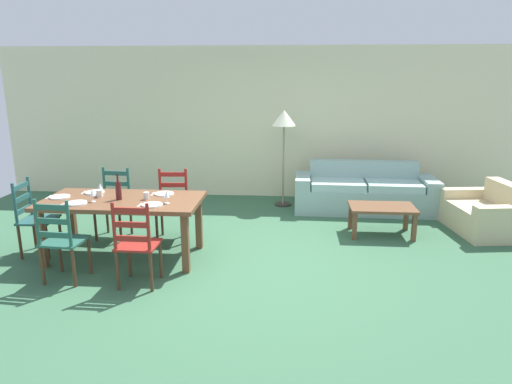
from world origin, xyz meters
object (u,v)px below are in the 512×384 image
(dining_chair_near_left, at_px, (61,240))
(coffee_cup_primary, at_px, (146,196))
(dining_table, at_px, (123,206))
(wine_glass_far_left, at_px, (100,187))
(armchair_upholstered, at_px, (487,215))
(wine_glass_near_left, at_px, (92,193))
(dining_chair_far_right, at_px, (172,205))
(coffee_cup_secondary, at_px, (99,194))
(dining_chair_far_left, at_px, (114,203))
(wine_glass_near_right, at_px, (167,194))
(wine_bottle, at_px, (118,190))
(dining_chair_near_right, at_px, (136,244))
(dining_chair_head_west, at_px, (34,218))
(standing_lamp, at_px, (284,124))
(couch, at_px, (364,193))
(coffee_table, at_px, (382,211))

(dining_chair_near_left, xyz_separation_m, coffee_cup_primary, (0.72, 0.73, 0.32))
(dining_table, xyz_separation_m, wine_glass_far_left, (-0.32, 0.13, 0.20))
(coffee_cup_primary, relative_size, armchair_upholstered, 0.07)
(dining_table, xyz_separation_m, wine_glass_near_left, (-0.29, -0.15, 0.20))
(dining_chair_far_right, relative_size, coffee_cup_secondary, 10.67)
(dining_chair_far_right, xyz_separation_m, coffee_cup_primary, (-0.12, -0.72, 0.32))
(dining_table, distance_m, dining_chair_far_left, 0.86)
(armchair_upholstered, bearing_deg, dining_table, -164.48)
(dining_chair_far_left, xyz_separation_m, wine_glass_near_right, (1.01, -0.89, 0.38))
(wine_bottle, distance_m, armchair_upholstered, 5.12)
(dining_chair_near_left, height_order, wine_glass_near_left, dining_chair_near_left)
(dining_table, xyz_separation_m, wine_glass_near_right, (0.60, -0.15, 0.20))
(dining_chair_far_right, distance_m, coffee_cup_secondary, 1.03)
(dining_table, bearing_deg, coffee_cup_primary, 0.84)
(dining_chair_near_left, relative_size, dining_chair_near_right, 1.00)
(dining_chair_head_west, bearing_deg, dining_chair_far_left, 43.54)
(wine_glass_near_left, bearing_deg, dining_chair_near_right, -40.81)
(wine_glass_near_left, distance_m, coffee_cup_primary, 0.62)
(dining_chair_far_left, xyz_separation_m, armchair_upholstered, (5.27, 0.62, -0.23))
(wine_glass_far_left, bearing_deg, dining_chair_far_right, 38.84)
(wine_glass_near_right, height_order, armchair_upholstered, wine_glass_near_right)
(dining_chair_near_right, relative_size, dining_chair_far_left, 1.00)
(coffee_cup_secondary, height_order, standing_lamp, standing_lamp)
(wine_glass_far_left, bearing_deg, wine_glass_near_right, -17.23)
(dining_chair_head_west, bearing_deg, dining_chair_near_right, -26.63)
(coffee_cup_primary, bearing_deg, wine_glass_far_left, 168.58)
(dining_chair_near_left, distance_m, dining_chair_far_right, 1.67)
(dining_chair_near_right, distance_m, couch, 4.18)
(dining_table, xyz_separation_m, armchair_upholstered, (4.86, 1.35, -0.41))
(dining_chair_far_left, height_order, dining_chair_head_west, same)
(dining_chair_near_right, bearing_deg, wine_glass_far_left, 129.45)
(wine_glass_far_left, bearing_deg, dining_chair_head_west, -172.79)
(dining_table, relative_size, armchair_upholstered, 1.51)
(couch, bearing_deg, coffee_table, -86.80)
(dining_chair_near_right, relative_size, wine_bottle, 3.04)
(wine_glass_near_left, bearing_deg, coffee_table, 19.02)
(coffee_table, height_order, armchair_upholstered, armchair_upholstered)
(coffee_cup_secondary, bearing_deg, dining_chair_far_left, 98.85)
(wine_glass_near_left, bearing_deg, couch, 34.79)
(dining_chair_near_left, relative_size, armchair_upholstered, 0.76)
(coffee_table, bearing_deg, dining_chair_far_left, -174.51)
(dining_table, xyz_separation_m, dining_chair_far_right, (0.42, 0.72, -0.19))
(dining_table, bearing_deg, wine_glass_far_left, 157.81)
(coffee_cup_secondary, bearing_deg, couch, 32.30)
(dining_chair_near_right, bearing_deg, wine_bottle, 121.09)
(coffee_cup_primary, bearing_deg, wine_glass_near_left, -165.28)
(dining_chair_near_right, xyz_separation_m, dining_chair_far_left, (-0.83, 1.50, 0.00))
(dining_chair_head_west, height_order, coffee_cup_primary, dining_chair_head_west)
(wine_bottle, height_order, couch, wine_bottle)
(wine_glass_near_left, bearing_deg, wine_glass_near_right, -0.14)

